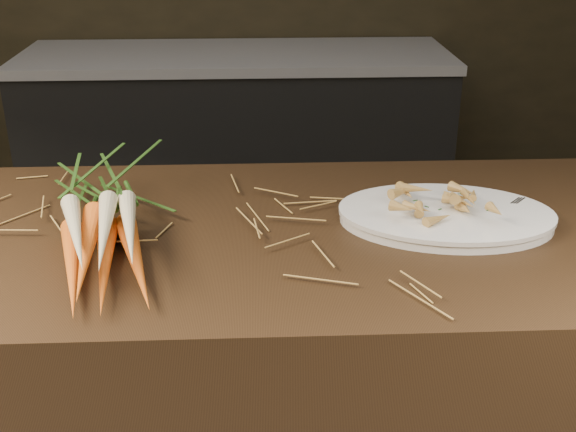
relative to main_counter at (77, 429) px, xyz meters
name	(u,v)px	position (x,y,z in m)	size (l,w,h in m)	color
main_counter	(77,429)	(0.00, 0.00, 0.00)	(2.40, 0.70, 0.90)	black
back_counter	(238,146)	(0.30, 1.88, -0.03)	(1.82, 0.62, 0.84)	black
straw_bedding	(46,229)	(0.00, 0.00, 0.46)	(1.40, 0.60, 0.02)	olive
root_veg_bunch	(104,206)	(0.11, 0.00, 0.50)	(0.27, 0.58, 0.10)	#D4551E
serving_platter	(446,218)	(0.73, 0.01, 0.46)	(0.39, 0.26, 0.02)	white
roasted_veg_heap	(447,202)	(0.73, 0.01, 0.49)	(0.19, 0.14, 0.04)	#A3783B
serving_fork	(525,218)	(0.87, -0.02, 0.47)	(0.01, 0.15, 0.00)	silver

